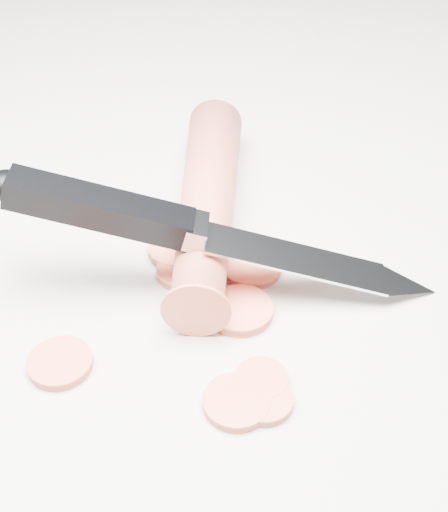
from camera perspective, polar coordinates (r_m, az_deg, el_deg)
ground at (r=0.46m, az=-4.46°, el=-1.91°), size 2.40×2.40×0.00m
carrot at (r=0.48m, az=-1.34°, el=4.35°), size 0.15×0.19×0.04m
carrot_slice_0 at (r=0.41m, az=-12.98°, el=-8.33°), size 0.04×0.04×0.01m
carrot_slice_1 at (r=0.39m, az=3.22°, el=-11.45°), size 0.03×0.03×0.01m
carrot_slice_2 at (r=0.46m, az=2.19°, el=-0.82°), size 0.04×0.04×0.01m
carrot_slice_3 at (r=0.39m, az=1.01°, el=-11.58°), size 0.04×0.04×0.01m
carrot_slice_4 at (r=0.46m, az=-3.40°, el=-1.23°), size 0.03×0.03×0.01m
carrot_slice_5 at (r=0.47m, az=-3.67°, el=0.56°), size 0.04×0.04×0.01m
carrot_slice_6 at (r=0.40m, az=2.99°, el=-9.87°), size 0.03×0.03×0.01m
carrot_slice_7 at (r=0.43m, az=1.31°, el=-4.36°), size 0.04×0.04×0.01m
kitchen_knife at (r=0.42m, az=-0.21°, el=1.89°), size 0.24×0.18×0.08m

